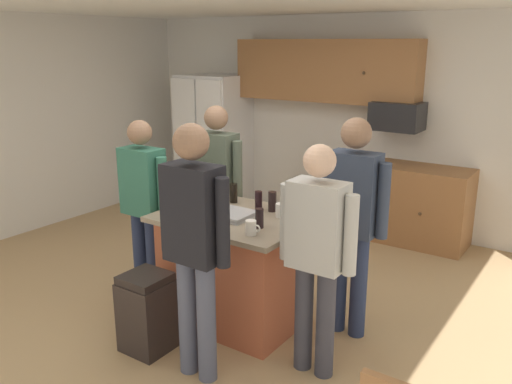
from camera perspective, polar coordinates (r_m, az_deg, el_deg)
The scene contains 21 objects.
floor at distance 4.93m, azimuth -3.47°, elevation -11.65°, with size 7.04×7.04×0.00m, color tan.
back_wall at distance 6.88m, azimuth 10.88°, elevation 7.35°, with size 6.40×0.10×2.60m, color silver.
side_wall_left at distance 6.91m, azimuth -25.29°, elevation 6.18°, with size 0.10×5.60×2.60m, color silver.
cabinet_run_upper at distance 6.81m, azimuth 7.31°, elevation 12.71°, with size 2.40×0.38×0.75m.
cabinet_run_lower at distance 6.55m, azimuth 14.17°, elevation -0.88°, with size 1.80×0.63×0.90m.
refrigerator at distance 7.61m, azimuth -4.54°, elevation 5.45°, with size 0.88×0.76×1.83m.
microwave_over_range at distance 6.36m, azimuth 14.83°, elevation 7.82°, with size 0.56×0.40×0.32m, color black.
kitchen_island at distance 4.46m, azimuth -2.20°, elevation -8.09°, with size 1.20×0.91×0.92m.
person_guest_by_door at distance 3.61m, azimuth 6.50°, elevation -5.84°, with size 0.57×0.22×1.64m.
person_guest_right at distance 4.83m, azimuth -11.90°, elevation -0.63°, with size 0.57×0.22×1.63m.
person_guest_left at distance 5.10m, azimuth -4.14°, elevation 1.15°, with size 0.57×0.22×1.71m.
person_host_foreground at distance 3.54m, azimuth -6.60°, elevation -4.68°, with size 0.57×0.23×1.78m.
person_elder_center at distance 4.14m, azimuth 10.22°, elevation -2.22°, with size 0.57×0.23×1.74m.
glass_pilsner at distance 4.62m, azimuth -2.40°, elevation -0.11°, with size 0.07×0.07×0.17m.
glass_short_whisky at distance 4.37m, azimuth 1.75°, elevation -1.02°, with size 0.07×0.07×0.17m.
mug_ceramic_white at distance 3.85m, azimuth -0.52°, elevation -3.83°, with size 0.12×0.08×0.11m.
mug_blue_stoneware at distance 4.24m, azimuth 2.67°, elevation -1.96°, with size 0.13×0.08×0.11m.
tumbler_amber at distance 4.40m, azimuth 0.27°, elevation -0.93°, with size 0.06×0.06×0.16m.
glass_dark_ale at distance 3.99m, azimuth 0.36°, elevation -2.81°, with size 0.06×0.06×0.15m.
serving_tray at distance 4.29m, azimuth -3.19°, elevation -2.26°, with size 0.44×0.30×0.04m.
trash_bin at distance 4.21m, azimuth -11.51°, elevation -12.46°, with size 0.34×0.34×0.61m.
Camera 1 is at (2.71, -3.45, 2.26)m, focal length 37.53 mm.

